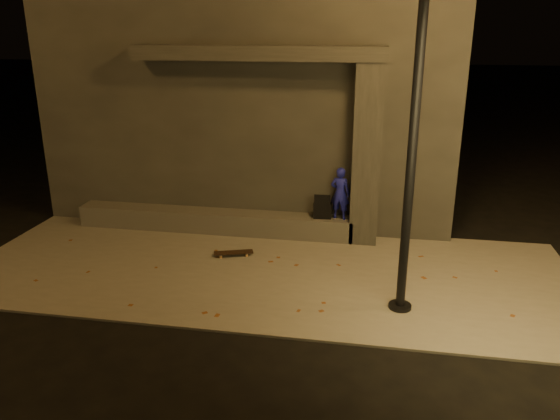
% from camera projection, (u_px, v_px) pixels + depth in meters
% --- Properties ---
extents(ground, '(120.00, 120.00, 0.00)m').
position_uv_depth(ground, '(239.00, 327.00, 8.16)').
color(ground, black).
rests_on(ground, ground).
extents(sidewalk, '(11.00, 4.40, 0.04)m').
position_uv_depth(sidewalk, '(266.00, 270.00, 10.02)').
color(sidewalk, slate).
rests_on(sidewalk, ground).
extents(building, '(9.00, 5.10, 5.22)m').
position_uv_depth(building, '(262.00, 97.00, 13.54)').
color(building, '#353230').
rests_on(building, ground).
extents(ledge, '(6.00, 0.55, 0.45)m').
position_uv_depth(ledge, '(214.00, 221.00, 11.82)').
color(ledge, '#585550').
rests_on(ledge, sidewalk).
extents(column, '(0.55, 0.55, 3.60)m').
position_uv_depth(column, '(367.00, 156.00, 10.78)').
color(column, '#353230').
rests_on(column, sidewalk).
extents(canopy, '(5.00, 0.70, 0.28)m').
position_uv_depth(canopy, '(257.00, 53.00, 10.57)').
color(canopy, '#353230').
rests_on(canopy, column).
extents(skateboarder, '(0.44, 0.33, 1.09)m').
position_uv_depth(skateboarder, '(340.00, 193.00, 11.13)').
color(skateboarder, '#1A1DAD').
rests_on(skateboarder, ledge).
extents(backpack, '(0.38, 0.26, 0.52)m').
position_uv_depth(backpack, '(322.00, 209.00, 11.30)').
color(backpack, black).
rests_on(backpack, ledge).
extents(skateboard, '(0.78, 0.43, 0.08)m').
position_uv_depth(skateboard, '(234.00, 253.00, 10.57)').
color(skateboard, black).
rests_on(skateboard, sidewalk).
extents(street_lamp_0, '(0.36, 0.36, 6.61)m').
position_uv_depth(street_lamp_0, '(419.00, 65.00, 7.45)').
color(street_lamp_0, black).
rests_on(street_lamp_0, ground).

